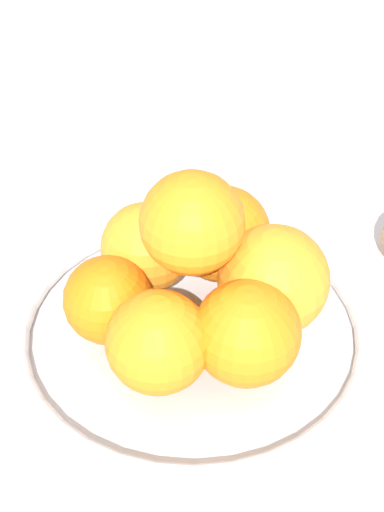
% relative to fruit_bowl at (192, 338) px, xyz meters
% --- Properties ---
extents(ground_plane, '(4.00, 4.00, 0.00)m').
position_rel_fruit_bowl_xyz_m(ground_plane, '(0.00, 0.00, -0.02)').
color(ground_plane, silver).
extents(fruit_bowl, '(0.28, 0.28, 0.03)m').
position_rel_fruit_bowl_xyz_m(fruit_bowl, '(0.00, 0.00, 0.00)').
color(fruit_bowl, silver).
rests_on(fruit_bowl, ground_plane).
extents(orange_pile, '(0.19, 0.20, 0.14)m').
position_rel_fruit_bowl_xyz_m(orange_pile, '(-0.01, -0.00, 0.06)').
color(orange_pile, orange).
rests_on(orange_pile, fruit_bowl).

